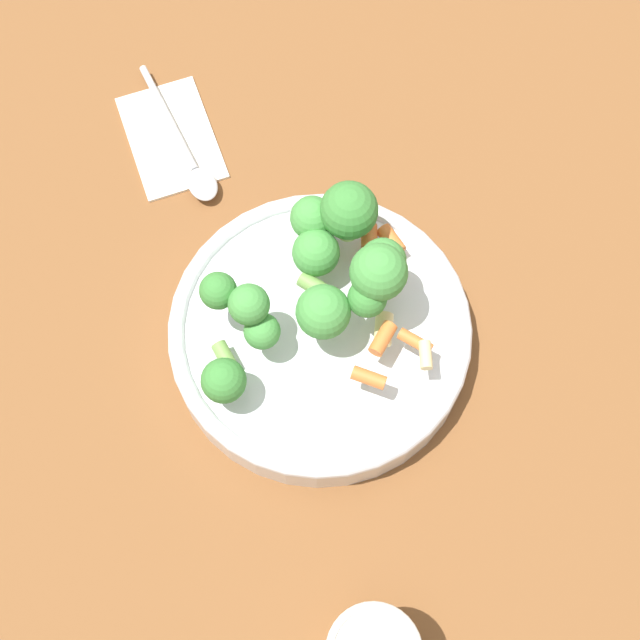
% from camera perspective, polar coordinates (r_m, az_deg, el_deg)
% --- Properties ---
extents(ground_plane, '(3.00, 3.00, 0.00)m').
position_cam_1_polar(ground_plane, '(0.76, 0.00, -1.44)').
color(ground_plane, brown).
extents(bowl, '(0.25, 0.25, 0.04)m').
position_cam_1_polar(bowl, '(0.74, 0.00, -0.84)').
color(bowl, silver).
rests_on(bowl, ground_plane).
extents(pasta_salad, '(0.17, 0.20, 0.09)m').
position_cam_1_polar(pasta_salad, '(0.70, 0.39, 2.90)').
color(pasta_salad, '#8CB766').
rests_on(pasta_salad, bowl).
extents(napkin, '(0.12, 0.08, 0.01)m').
position_cam_1_polar(napkin, '(0.87, -9.52, 11.50)').
color(napkin, white).
rests_on(napkin, ground_plane).
extents(spoon, '(0.16, 0.03, 0.01)m').
position_cam_1_polar(spoon, '(0.84, -8.41, 10.28)').
color(spoon, silver).
rests_on(spoon, napkin).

